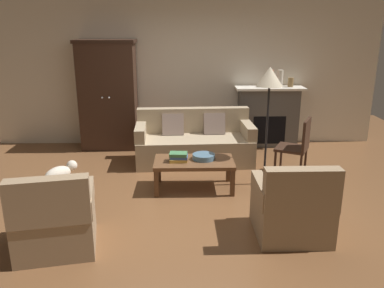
{
  "coord_description": "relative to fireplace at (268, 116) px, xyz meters",
  "views": [
    {
      "loc": [
        -0.03,
        -4.89,
        2.23
      ],
      "look_at": [
        0.09,
        0.59,
        0.55
      ],
      "focal_mm": 36.8,
      "sensor_mm": 36.0,
      "label": 1
    }
  ],
  "objects": [
    {
      "name": "side_chair_wooden",
      "position": [
        0.12,
        -1.61,
        -0.06
      ],
      "size": [
        0.59,
        0.59,
        0.9
      ],
      "color": "#382319",
      "rests_on": "ground"
    },
    {
      "name": "book_stack",
      "position": [
        -1.66,
        -2.09,
        -0.09
      ],
      "size": [
        0.26,
        0.19,
        0.12
      ],
      "color": "gold",
      "rests_on": "coffee_table"
    },
    {
      "name": "fireplace",
      "position": [
        0.0,
        0.0,
        0.0
      ],
      "size": [
        1.26,
        0.48,
        1.12
      ],
      "color": "#4C4947",
      "rests_on": "ground"
    },
    {
      "name": "couch",
      "position": [
        -1.41,
        -0.9,
        -0.25
      ],
      "size": [
        1.96,
        0.94,
        0.86
      ],
      "color": "tan",
      "rests_on": "ground"
    },
    {
      "name": "coffee_table",
      "position": [
        -1.44,
        -2.06,
        -0.2
      ],
      "size": [
        1.1,
        0.6,
        0.42
      ],
      "color": "brown",
      "rests_on": "ground"
    },
    {
      "name": "mantel_vase_terracotta",
      "position": [
        -0.0,
        -0.02,
        0.71
      ],
      "size": [
        0.11,
        0.11,
        0.31
      ],
      "primitive_type": "cylinder",
      "color": "#A86042",
      "rests_on": "fireplace"
    },
    {
      "name": "ground_plane",
      "position": [
        -1.55,
        -2.3,
        -0.57
      ],
      "size": [
        9.6,
        9.6,
        0.0
      ],
      "primitive_type": "plane",
      "color": "brown"
    },
    {
      "name": "armoire",
      "position": [
        -2.95,
        -0.08,
        0.42
      ],
      "size": [
        1.06,
        0.57,
        1.97
      ],
      "color": "#382319",
      "rests_on": "ground"
    },
    {
      "name": "floor_lamp",
      "position": [
        -0.42,
        -1.91,
        0.89
      ],
      "size": [
        0.36,
        0.36,
        1.68
      ],
      "color": "black",
      "rests_on": "ground"
    },
    {
      "name": "fruit_bowl",
      "position": [
        -1.31,
        -2.01,
        -0.11
      ],
      "size": [
        0.31,
        0.31,
        0.07
      ],
      "primitive_type": "cylinder",
      "color": "slate",
      "rests_on": "coffee_table"
    },
    {
      "name": "armchair_near_left",
      "position": [
        -2.89,
        -3.58,
        -0.25
      ],
      "size": [
        0.9,
        0.9,
        0.88
      ],
      "color": "#997F60",
      "rests_on": "ground"
    },
    {
      "name": "mantel_vase_cream",
      "position": [
        0.18,
        -0.02,
        0.7
      ],
      "size": [
        0.11,
        0.11,
        0.31
      ],
      "primitive_type": "cylinder",
      "color": "beige",
      "rests_on": "fireplace"
    },
    {
      "name": "dog",
      "position": [
        -3.3,
        -2.09,
        -0.32
      ],
      "size": [
        0.42,
        0.49,
        0.39
      ],
      "color": "beige",
      "rests_on": "ground"
    },
    {
      "name": "back_wall",
      "position": [
        -1.55,
        0.25,
        0.83
      ],
      "size": [
        7.2,
        0.1,
        2.8
      ],
      "primitive_type": "cube",
      "color": "silver",
      "rests_on": "ground"
    },
    {
      "name": "mantel_vase_bronze",
      "position": [
        0.38,
        -0.02,
        0.63
      ],
      "size": [
        0.1,
        0.1,
        0.17
      ],
      "primitive_type": "cylinder",
      "color": "olive",
      "rests_on": "fireplace"
    },
    {
      "name": "armchair_near_right",
      "position": [
        -0.42,
        -3.37,
        -0.25
      ],
      "size": [
        0.78,
        0.78,
        0.88
      ],
      "color": "#997F60",
      "rests_on": "ground"
    }
  ]
}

